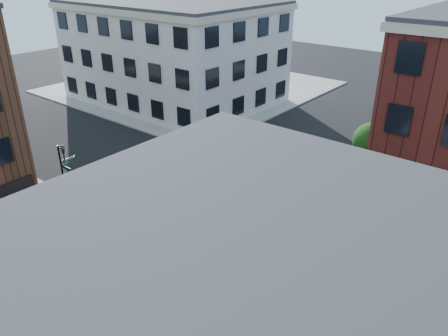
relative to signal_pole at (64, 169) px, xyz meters
The scene contains 8 objects.
ground 9.90m from the signal_pole, 44.81° to the left, with size 120.00×120.00×0.00m, color black.
sidewalk_nw 31.27m from the signal_pole, 117.29° to the left, with size 30.00×30.00×0.15m, color gray.
building_nw 25.92m from the signal_pole, 118.43° to the left, with size 22.00×16.00×11.00m, color beige.
tree_near 21.94m from the signal_pole, 49.38° to the left, with size 2.69×2.69×4.49m.
tree_far 26.78m from the signal_pole, 57.77° to the left, with size 2.43×2.43×4.07m.
signal_pole is the anchor object (origin of this frame).
box_truck 21.55m from the signal_pole, 13.23° to the left, with size 8.23×3.18×3.65m.
traffic_cone 3.71m from the signal_pole, 21.01° to the left, with size 0.44×0.44×0.70m.
Camera 1 is at (17.97, -20.17, 15.63)m, focal length 35.00 mm.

